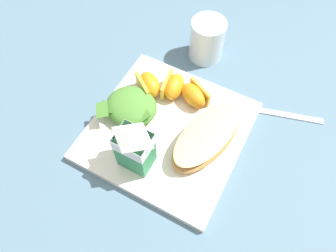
{
  "coord_description": "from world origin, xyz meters",
  "views": [
    {
      "loc": [
        -0.14,
        0.26,
        0.53
      ],
      "look_at": [
        0.0,
        0.0,
        0.03
      ],
      "focal_mm": 33.46,
      "sensor_mm": 36.0,
      "label": 1
    }
  ],
  "objects_px": {
    "drinking_clear_cup": "(207,40)",
    "metal_fork": "(267,111)",
    "orange_wedge_front": "(194,95)",
    "orange_wedge_middle": "(174,86)",
    "milk_carton": "(134,146)",
    "white_plate": "(168,131)",
    "cheesy_pizza_bread": "(206,137)",
    "green_salad_pile": "(130,108)",
    "orange_wedge_rear": "(149,84)"
  },
  "relations": [
    {
      "from": "white_plate",
      "to": "metal_fork",
      "type": "height_order",
      "value": "white_plate"
    },
    {
      "from": "orange_wedge_rear",
      "to": "drinking_clear_cup",
      "type": "xyz_separation_m",
      "value": [
        -0.05,
        -0.16,
        0.01
      ]
    },
    {
      "from": "white_plate",
      "to": "orange_wedge_rear",
      "type": "distance_m",
      "value": 0.1
    },
    {
      "from": "cheesy_pizza_bread",
      "to": "green_salad_pile",
      "type": "relative_size",
      "value": 1.74
    },
    {
      "from": "cheesy_pizza_bread",
      "to": "metal_fork",
      "type": "distance_m",
      "value": 0.15
    },
    {
      "from": "green_salad_pile",
      "to": "orange_wedge_middle",
      "type": "bearing_deg",
      "value": -119.96
    },
    {
      "from": "green_salad_pile",
      "to": "orange_wedge_front",
      "type": "bearing_deg",
      "value": -137.7
    },
    {
      "from": "orange_wedge_front",
      "to": "drinking_clear_cup",
      "type": "bearing_deg",
      "value": -75.12
    },
    {
      "from": "orange_wedge_middle",
      "to": "cheesy_pizza_bread",
      "type": "bearing_deg",
      "value": 145.59
    },
    {
      "from": "orange_wedge_front",
      "to": "metal_fork",
      "type": "distance_m",
      "value": 0.15
    },
    {
      "from": "cheesy_pizza_bread",
      "to": "orange_wedge_front",
      "type": "xyz_separation_m",
      "value": [
        0.06,
        -0.07,
        0.0
      ]
    },
    {
      "from": "orange_wedge_rear",
      "to": "drinking_clear_cup",
      "type": "bearing_deg",
      "value": -109.03
    },
    {
      "from": "green_salad_pile",
      "to": "orange_wedge_front",
      "type": "xyz_separation_m",
      "value": [
        -0.09,
        -0.09,
        -0.0
      ]
    },
    {
      "from": "orange_wedge_front",
      "to": "green_salad_pile",
      "type": "bearing_deg",
      "value": 42.3
    },
    {
      "from": "orange_wedge_front",
      "to": "orange_wedge_rear",
      "type": "xyz_separation_m",
      "value": [
        0.09,
        0.02,
        0.0
      ]
    },
    {
      "from": "milk_carton",
      "to": "orange_wedge_middle",
      "type": "bearing_deg",
      "value": -85.32
    },
    {
      "from": "white_plate",
      "to": "green_salad_pile",
      "type": "bearing_deg",
      "value": 3.69
    },
    {
      "from": "orange_wedge_middle",
      "to": "milk_carton",
      "type": "bearing_deg",
      "value": 94.68
    },
    {
      "from": "white_plate",
      "to": "milk_carton",
      "type": "xyz_separation_m",
      "value": [
        0.02,
        0.08,
        0.07
      ]
    },
    {
      "from": "cheesy_pizza_bread",
      "to": "green_salad_pile",
      "type": "height_order",
      "value": "green_salad_pile"
    },
    {
      "from": "metal_fork",
      "to": "drinking_clear_cup",
      "type": "distance_m",
      "value": 0.2
    },
    {
      "from": "milk_carton",
      "to": "metal_fork",
      "type": "bearing_deg",
      "value": -127.69
    },
    {
      "from": "orange_wedge_middle",
      "to": "orange_wedge_rear",
      "type": "bearing_deg",
      "value": 22.79
    },
    {
      "from": "green_salad_pile",
      "to": "orange_wedge_rear",
      "type": "distance_m",
      "value": 0.07
    },
    {
      "from": "orange_wedge_middle",
      "to": "metal_fork",
      "type": "xyz_separation_m",
      "value": [
        -0.18,
        -0.06,
        -0.03
      ]
    },
    {
      "from": "white_plate",
      "to": "orange_wedge_rear",
      "type": "xyz_separation_m",
      "value": [
        0.08,
        -0.06,
        0.03
      ]
    },
    {
      "from": "cheesy_pizza_bread",
      "to": "orange_wedge_rear",
      "type": "distance_m",
      "value": 0.16
    },
    {
      "from": "milk_carton",
      "to": "orange_wedge_rear",
      "type": "distance_m",
      "value": 0.16
    },
    {
      "from": "drinking_clear_cup",
      "to": "white_plate",
      "type": "bearing_deg",
      "value": 95.71
    },
    {
      "from": "green_salad_pile",
      "to": "milk_carton",
      "type": "height_order",
      "value": "milk_carton"
    },
    {
      "from": "metal_fork",
      "to": "green_salad_pile",
      "type": "bearing_deg",
      "value": 31.22
    },
    {
      "from": "orange_wedge_rear",
      "to": "white_plate",
      "type": "bearing_deg",
      "value": 140.98
    },
    {
      "from": "milk_carton",
      "to": "drinking_clear_cup",
      "type": "relative_size",
      "value": 1.2
    },
    {
      "from": "milk_carton",
      "to": "white_plate",
      "type": "bearing_deg",
      "value": -101.36
    },
    {
      "from": "drinking_clear_cup",
      "to": "metal_fork",
      "type": "bearing_deg",
      "value": 155.17
    },
    {
      "from": "cheesy_pizza_bread",
      "to": "metal_fork",
      "type": "bearing_deg",
      "value": -121.85
    },
    {
      "from": "cheesy_pizza_bread",
      "to": "green_salad_pile",
      "type": "bearing_deg",
      "value": 5.05
    },
    {
      "from": "orange_wedge_rear",
      "to": "drinking_clear_cup",
      "type": "relative_size",
      "value": 0.76
    },
    {
      "from": "cheesy_pizza_bread",
      "to": "metal_fork",
      "type": "relative_size",
      "value": 0.99
    },
    {
      "from": "green_salad_pile",
      "to": "milk_carton",
      "type": "distance_m",
      "value": 0.11
    },
    {
      "from": "milk_carton",
      "to": "cheesy_pizza_bread",
      "type": "bearing_deg",
      "value": -134.43
    },
    {
      "from": "milk_carton",
      "to": "orange_wedge_rear",
      "type": "xyz_separation_m",
      "value": [
        0.06,
        -0.15,
        -0.04
      ]
    },
    {
      "from": "orange_wedge_front",
      "to": "orange_wedge_middle",
      "type": "distance_m",
      "value": 0.05
    },
    {
      "from": "orange_wedge_front",
      "to": "white_plate",
      "type": "bearing_deg",
      "value": 79.73
    },
    {
      "from": "orange_wedge_front",
      "to": "orange_wedge_rear",
      "type": "relative_size",
      "value": 1.0
    },
    {
      "from": "orange_wedge_front",
      "to": "drinking_clear_cup",
      "type": "relative_size",
      "value": 0.76
    },
    {
      "from": "cheesy_pizza_bread",
      "to": "white_plate",
      "type": "bearing_deg",
      "value": 6.5
    },
    {
      "from": "orange_wedge_front",
      "to": "drinking_clear_cup",
      "type": "distance_m",
      "value": 0.14
    },
    {
      "from": "white_plate",
      "to": "drinking_clear_cup",
      "type": "height_order",
      "value": "drinking_clear_cup"
    },
    {
      "from": "white_plate",
      "to": "orange_wedge_front",
      "type": "bearing_deg",
      "value": -100.27
    }
  ]
}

